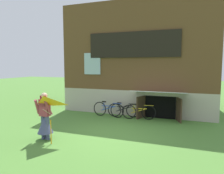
# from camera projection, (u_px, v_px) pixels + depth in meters

# --- Properties ---
(ground_plane) EXTENTS (60.00, 60.00, 0.00)m
(ground_plane) POSITION_uv_depth(u_px,v_px,m) (111.00, 134.00, 7.64)
(ground_plane) COLOR #4C7F33
(log_house) EXTENTS (7.73, 6.32, 5.64)m
(log_house) POSITION_uv_depth(u_px,v_px,m) (144.00, 60.00, 12.57)
(log_house) COLOR #ADA393
(log_house) RESTS_ON ground_plane
(person) EXTENTS (0.61, 0.52, 1.59)m
(person) POSITION_uv_depth(u_px,v_px,m) (45.00, 120.00, 7.07)
(person) COLOR #474C75
(person) RESTS_ON ground_plane
(kite) EXTENTS (0.88, 0.96, 1.43)m
(kite) POSITION_uv_depth(u_px,v_px,m) (44.00, 108.00, 6.38)
(kite) COLOR orange
(kite) RESTS_ON ground_plane
(bicycle_yellow) EXTENTS (1.55, 0.29, 0.71)m
(bicycle_yellow) POSITION_uv_depth(u_px,v_px,m) (139.00, 112.00, 9.73)
(bicycle_yellow) COLOR black
(bicycle_yellow) RESTS_ON ground_plane
(bicycle_black) EXTENTS (1.53, 0.37, 0.71)m
(bicycle_black) POSITION_uv_depth(u_px,v_px,m) (124.00, 110.00, 10.17)
(bicycle_black) COLOR black
(bicycle_black) RESTS_ON ground_plane
(bicycle_blue) EXTENTS (1.63, 0.20, 0.74)m
(bicycle_blue) POSITION_uv_depth(u_px,v_px,m) (108.00, 109.00, 10.22)
(bicycle_blue) COLOR black
(bicycle_blue) RESTS_ON ground_plane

